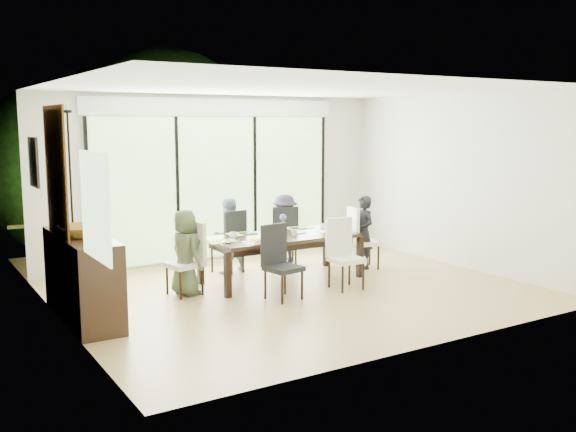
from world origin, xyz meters
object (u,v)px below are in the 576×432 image
cup_c (324,227)px  chair_far_left (227,241)px  cup_b (294,232)px  chair_left_end (184,259)px  vase (283,231)px  person_far_left (228,236)px  chair_near_left (284,262)px  bowl (82,231)px  table_top (282,237)px  person_left_end (185,252)px  cup_a (233,235)px  sideboard (82,277)px  person_far_right (285,230)px  chair_right_end (364,237)px  laptop (232,241)px  chair_near_right (346,254)px

cup_c → chair_far_left: bearing=149.0°
cup_b → chair_left_end: bearing=176.5°
vase → person_far_left: bearing=122.7°
chair_near_left → bowl: bowl is taller
table_top → person_left_end: size_ratio=1.86×
person_far_left → cup_c: (1.25, -0.73, 0.13)m
chair_near_left → person_left_end: (-0.98, 0.87, 0.08)m
person_far_left → cup_a: size_ratio=10.40×
cup_b → person_far_left: bearing=122.8°
chair_far_left → bowl: size_ratio=1.85×
sideboard → bowl: bearing=-90.0°
person_far_right → cup_a: size_ratio=10.40×
chair_right_end → person_far_left: 2.12m
cup_a → bowl: size_ratio=0.21×
cup_a → cup_b: 0.89m
person_far_right → sideboard: bearing=9.0°
chair_right_end → chair_near_left: bearing=128.9°
laptop → person_far_right: bearing=-14.4°
person_left_end → vase: (1.53, 0.05, 0.15)m
chair_left_end → person_far_right: (2.05, 0.83, 0.08)m
chair_right_end → vase: chair_right_end is taller
cup_c → laptop: bearing=-173.1°
person_far_left → cup_b: size_ratio=12.90×
chair_near_left → person_far_right: 2.00m
cup_b → cup_c: cup_c is taller
laptop → cup_a: (0.15, 0.25, 0.03)m
person_left_end → sideboard: size_ratio=0.65×
chair_near_right → cup_c: (0.30, 0.97, 0.22)m
chair_right_end → person_far_right: size_ratio=0.85×
table_top → bowl: 2.97m
person_left_end → person_far_left: (1.03, 0.83, 0.00)m
chair_left_end → person_left_end: bearing=81.0°
table_top → chair_left_end: 1.51m
vase → cup_b: vase is taller
table_top → chair_right_end: (1.50, 0.00, -0.15)m
cup_b → bowl: bowl is taller
laptop → cup_b: 1.00m
chair_near_left → cup_a: (-0.20, 1.02, 0.22)m
vase → bowl: bowl is taller
chair_far_left → person_far_left: person_far_left is taller
chair_near_left → sideboard: size_ratio=0.55×
chair_far_left → laptop: bearing=54.5°
chair_left_end → person_far_right: person_far_right is taller
sideboard → chair_left_end: bearing=14.8°
person_far_right → chair_right_end: bearing=128.7°
cup_a → person_far_right: bearing=28.5°
cup_b → sideboard: sideboard is taller
person_far_left → vase: (0.50, -0.78, 0.15)m
laptop → vase: bearing=-38.5°
sideboard → cup_c: bearing=7.2°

